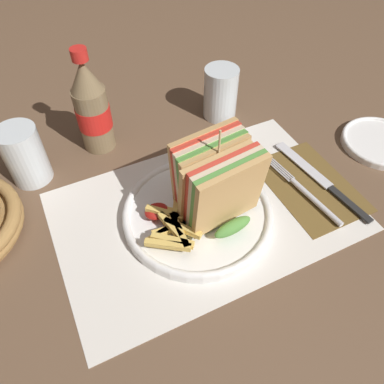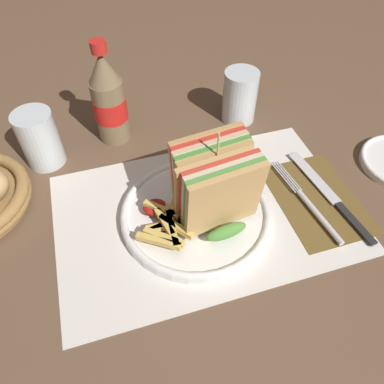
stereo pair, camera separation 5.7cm
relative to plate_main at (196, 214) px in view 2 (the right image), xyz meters
name	(u,v)px [view 2 (the right image)]	position (x,y,z in m)	size (l,w,h in m)	color
ground_plane	(211,211)	(0.03, 0.01, -0.01)	(4.00, 4.00, 0.00)	brown
placemat	(204,211)	(0.02, 0.01, -0.01)	(0.47, 0.30, 0.00)	silver
plate_main	(196,214)	(0.00, 0.00, 0.00)	(0.23, 0.23, 0.02)	white
club_sandwich	(214,185)	(0.02, -0.01, 0.06)	(0.12, 0.12, 0.15)	tan
fries_pile	(169,223)	(-0.05, -0.02, 0.02)	(0.10, 0.10, 0.02)	#E0B756
ketchup_blob	(155,207)	(-0.06, 0.02, 0.02)	(0.04, 0.03, 0.01)	maroon
napkin	(316,199)	(0.20, -0.02, -0.01)	(0.13, 0.19, 0.00)	brown
fork	(312,207)	(0.18, -0.04, 0.00)	(0.03, 0.19, 0.01)	silver
knife	(330,195)	(0.22, -0.03, 0.00)	(0.04, 0.22, 0.00)	black
coke_bottle_near	(109,100)	(-0.09, 0.24, 0.07)	(0.06, 0.06, 0.19)	#7A6647
glass_near	(240,96)	(0.16, 0.22, 0.04)	(0.07, 0.07, 0.10)	silver
glass_far	(41,142)	(-0.22, 0.20, 0.03)	(0.07, 0.07, 0.10)	silver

